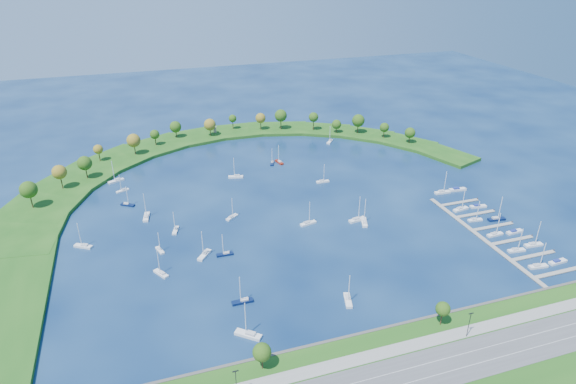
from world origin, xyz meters
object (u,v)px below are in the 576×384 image
object	(u,v)px
moored_boat_9	(248,334)
moored_boat_21	(225,254)
moored_boat_19	(330,141)
moored_boat_16	(160,250)
moored_boat_0	(116,180)
moored_boat_5	(176,230)
moored_boat_14	(128,204)
docked_boat_9	(478,206)
moored_boat_6	(323,181)
moored_boat_20	(357,219)
harbor_tower	(215,130)
docked_boat_8	(461,209)
docked_boat_6	(475,219)
moored_boat_12	(232,217)
docked_boat_1	(558,262)
docked_boat_3	(534,244)
dock_system	(494,235)
docked_boat_4	(495,234)
moored_boat_3	(243,301)
docked_boat_7	(497,219)
moored_boat_8	(272,163)
moored_boat_13	(161,273)
moored_boat_1	(348,299)
moored_boat_15	(146,216)
docked_boat_2	(516,250)
docked_boat_11	(457,189)
docked_boat_5	(514,232)
docked_boat_10	(442,192)
moored_boat_18	(308,223)
moored_boat_17	(204,254)
moored_boat_11	(83,246)
moored_boat_4	(279,162)

from	to	relation	value
moored_boat_9	moored_boat_21	distance (m)	51.97
moored_boat_19	moored_boat_16	bearing A→B (deg)	-11.65
moored_boat_0	moored_boat_5	xyz separation A→B (m)	(26.42, -66.75, -0.07)
moored_boat_14	docked_boat_9	bearing A→B (deg)	14.48
moored_boat_5	moored_boat_19	size ratio (longest dim) A/B	0.88
moored_boat_6	moored_boat_20	xyz separation A→B (m)	(-0.35, -46.89, 0.06)
harbor_tower	moored_boat_20	size ratio (longest dim) A/B	0.32
moored_boat_14	docked_boat_8	size ratio (longest dim) A/B	0.86
moored_boat_16	docked_boat_6	size ratio (longest dim) A/B	0.90
moored_boat_12	moored_boat_21	size ratio (longest dim) A/B	1.01
docked_boat_1	docked_boat_3	world-z (taller)	docked_boat_3
moored_boat_20	docked_boat_1	size ratio (longest dim) A/B	1.54
docked_boat_8	dock_system	bearing A→B (deg)	-100.31
moored_boat_14	docked_boat_1	xyz separation A→B (m)	(173.41, -111.57, -0.25)
moored_boat_21	docked_boat_6	bearing A→B (deg)	178.11
docked_boat_4	docked_boat_6	world-z (taller)	docked_boat_4
moored_boat_3	docked_boat_7	bearing A→B (deg)	-170.60
dock_system	moored_boat_8	distance (m)	136.89
moored_boat_19	moored_boat_13	bearing A→B (deg)	-7.28
moored_boat_5	moored_boat_1	bearing A→B (deg)	54.34
moored_boat_12	docked_boat_3	size ratio (longest dim) A/B	0.86
moored_boat_15	docked_boat_2	distance (m)	174.84
docked_boat_9	moored_boat_13	bearing A→B (deg)	-168.02
docked_boat_6	docked_boat_11	distance (m)	34.02
moored_boat_13	moored_boat_20	xyz separation A→B (m)	(96.11, 15.77, 0.05)
moored_boat_13	docked_boat_6	size ratio (longest dim) A/B	1.07
docked_boat_7	moored_boat_6	bearing A→B (deg)	140.54
moored_boat_19	docked_boat_4	xyz separation A→B (m)	(26.03, -138.96, -0.01)
docked_boat_5	docked_boat_9	size ratio (longest dim) A/B	0.97
moored_boat_13	docked_boat_9	world-z (taller)	moored_boat_13
docked_boat_6	docked_boat_10	world-z (taller)	docked_boat_10
moored_boat_9	docked_boat_11	bearing A→B (deg)	-112.30
moored_boat_5	moored_boat_18	world-z (taller)	moored_boat_18
moored_boat_15	docked_boat_5	distance (m)	178.60
moored_boat_13	moored_boat_20	size ratio (longest dim) A/B	0.87
moored_boat_6	moored_boat_3	bearing A→B (deg)	-126.02
moored_boat_3	harbor_tower	bearing A→B (deg)	-97.50
moored_boat_17	docked_boat_10	world-z (taller)	docked_boat_10
moored_boat_16	moored_boat_11	bearing A→B (deg)	-130.67
moored_boat_19	docked_boat_8	size ratio (longest dim) A/B	0.94
moored_boat_0	moored_boat_17	distance (m)	98.85
moored_boat_8	moored_boat_1	bearing A→B (deg)	16.66
dock_system	moored_boat_4	distance (m)	134.48
moored_boat_11	moored_boat_20	distance (m)	128.60
docked_boat_7	docked_boat_10	xyz separation A→B (m)	(-8.10, 34.11, 0.00)
docked_boat_3	docked_boat_5	world-z (taller)	docked_boat_3
moored_boat_8	moored_boat_16	distance (m)	109.70
moored_boat_19	moored_boat_20	bearing A→B (deg)	23.05
moored_boat_18	docked_boat_8	size ratio (longest dim) A/B	0.94
moored_boat_6	moored_boat_16	xyz separation A→B (m)	(-95.46, -44.47, -0.03)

